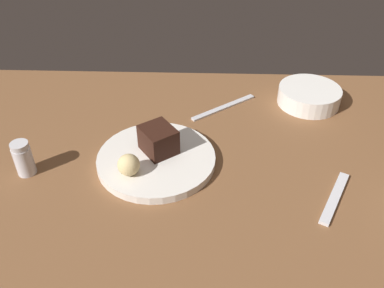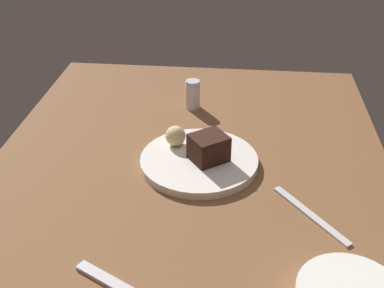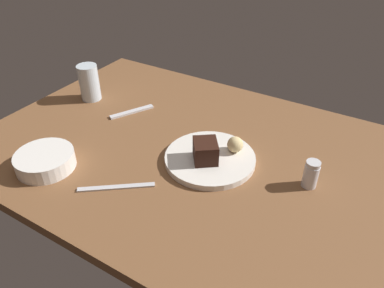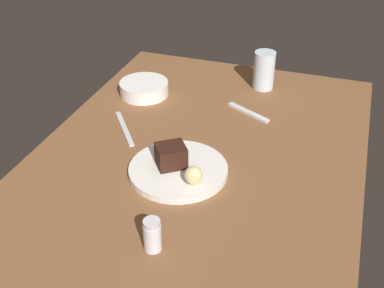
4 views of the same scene
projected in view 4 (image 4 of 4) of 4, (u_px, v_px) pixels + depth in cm
name	position (u px, v px, depth cm)	size (l,w,h in cm)	color
dining_table	(196.00, 162.00, 128.50)	(120.00, 84.00, 3.00)	brown
dessert_plate	(178.00, 170.00, 121.46)	(24.57, 24.57, 1.70)	white
chocolate_cake_slice	(171.00, 156.00, 120.31)	(7.03, 6.14, 5.56)	black
bread_roll	(193.00, 175.00, 114.62)	(4.39, 4.39, 4.39)	#DBC184
salt_shaker	(152.00, 235.00, 98.35)	(3.71, 3.71, 7.40)	silver
water_glass	(264.00, 70.00, 157.75)	(6.81, 6.81, 12.30)	silver
side_bowl	(144.00, 88.00, 155.88)	(15.39, 15.39, 4.31)	white
dessert_spoon	(248.00, 112.00, 146.60)	(15.00, 1.80, 0.70)	silver
butter_knife	(125.00, 128.00, 139.14)	(19.00, 1.40, 0.50)	silver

